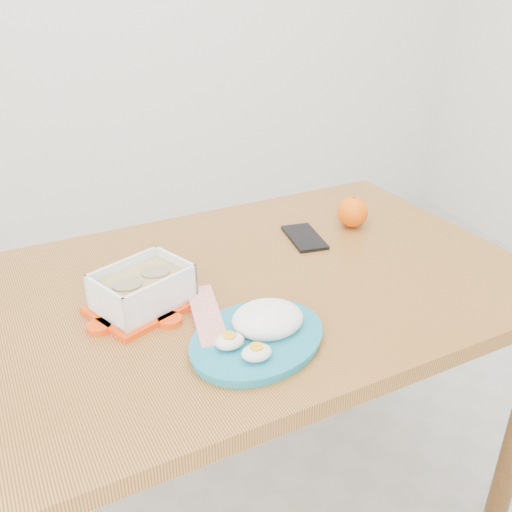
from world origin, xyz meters
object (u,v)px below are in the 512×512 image
object	(u,v)px
orange_fruit	(353,212)
smartphone	(304,237)
dining_table	(256,311)
food_container	(143,289)
rice_plate	(261,330)

from	to	relation	value
orange_fruit	smartphone	world-z (taller)	orange_fruit
dining_table	food_container	world-z (taller)	food_container
rice_plate	smartphone	distance (m)	0.48
dining_table	food_container	bearing A→B (deg)	-180.00
food_container	rice_plate	xyz separation A→B (m)	(0.19, -0.20, -0.02)
food_container	rice_plate	world-z (taller)	food_container
food_container	orange_fruit	size ratio (longest dim) A/B	3.09
food_container	orange_fruit	world-z (taller)	food_container
smartphone	orange_fruit	bearing A→B (deg)	15.13
rice_plate	smartphone	world-z (taller)	rice_plate
dining_table	rice_plate	size ratio (longest dim) A/B	3.48
orange_fruit	rice_plate	bearing A→B (deg)	-136.86
food_container	rice_plate	size ratio (longest dim) A/B	0.67
food_container	smartphone	bearing A→B (deg)	-4.43
dining_table	rice_plate	bearing A→B (deg)	-115.49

